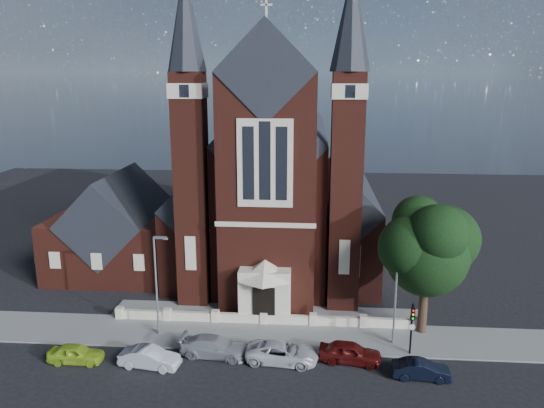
{
  "coord_description": "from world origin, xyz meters",
  "views": [
    {
      "loc": [
        3.66,
        -32.86,
        19.91
      ],
      "look_at": [
        0.24,
        12.0,
        8.74
      ],
      "focal_mm": 35.0,
      "sensor_mm": 36.0,
      "label": 1
    }
  ],
  "objects_px": {
    "street_lamp_right": "(397,287)",
    "car_white_suv": "(282,353)",
    "street_tree": "(429,250)",
    "car_dark_red": "(350,352)",
    "car_silver_b": "(214,347)",
    "car_silver_a": "(150,358)",
    "traffic_signal": "(412,323)",
    "car_lime_van": "(76,354)",
    "church": "(277,185)",
    "street_lamp_left": "(157,280)",
    "parish_hall": "(119,232)",
    "car_navy": "(421,370)"
  },
  "relations": [
    {
      "from": "church",
      "to": "car_dark_red",
      "type": "height_order",
      "value": "church"
    },
    {
      "from": "street_tree",
      "to": "car_silver_b",
      "type": "relative_size",
      "value": 2.14
    },
    {
      "from": "car_dark_red",
      "to": "car_navy",
      "type": "bearing_deg",
      "value": -103.16
    },
    {
      "from": "street_lamp_left",
      "to": "car_silver_b",
      "type": "bearing_deg",
      "value": -29.56
    },
    {
      "from": "street_tree",
      "to": "traffic_signal",
      "type": "relative_size",
      "value": 2.67
    },
    {
      "from": "street_tree",
      "to": "car_silver_a",
      "type": "distance_m",
      "value": 21.79
    },
    {
      "from": "church",
      "to": "car_white_suv",
      "type": "distance_m",
      "value": 23.41
    },
    {
      "from": "church",
      "to": "street_tree",
      "type": "bearing_deg",
      "value": -53.83
    },
    {
      "from": "street_tree",
      "to": "car_dark_red",
      "type": "distance_m",
      "value": 9.76
    },
    {
      "from": "street_lamp_right",
      "to": "car_silver_a",
      "type": "bearing_deg",
      "value": -165.4
    },
    {
      "from": "traffic_signal",
      "to": "car_white_suv",
      "type": "bearing_deg",
      "value": -170.15
    },
    {
      "from": "car_white_suv",
      "to": "car_dark_red",
      "type": "height_order",
      "value": "car_dark_red"
    },
    {
      "from": "street_tree",
      "to": "traffic_signal",
      "type": "bearing_deg",
      "value": -115.95
    },
    {
      "from": "parish_hall",
      "to": "street_tree",
      "type": "xyz_separation_m",
      "value": [
        28.6,
        -12.29,
        2.95
      ]
    },
    {
      "from": "car_silver_a",
      "to": "parish_hall",
      "type": "bearing_deg",
      "value": 32.45
    },
    {
      "from": "street_tree",
      "to": "car_white_suv",
      "type": "relative_size",
      "value": 2.09
    },
    {
      "from": "street_lamp_right",
      "to": "traffic_signal",
      "type": "relative_size",
      "value": 2.02
    },
    {
      "from": "parish_hall",
      "to": "car_navy",
      "type": "relative_size",
      "value": 3.16
    },
    {
      "from": "car_silver_a",
      "to": "traffic_signal",
      "type": "bearing_deg",
      "value": -73.47
    },
    {
      "from": "street_tree",
      "to": "car_lime_van",
      "type": "bearing_deg",
      "value": -166.62
    },
    {
      "from": "street_lamp_left",
      "to": "street_tree",
      "type": "bearing_deg",
      "value": 4.76
    },
    {
      "from": "street_lamp_left",
      "to": "traffic_signal",
      "type": "xyz_separation_m",
      "value": [
        18.91,
        -1.57,
        -2.02
      ]
    },
    {
      "from": "church",
      "to": "street_lamp_right",
      "type": "distance_m",
      "value": 21.76
    },
    {
      "from": "car_white_suv",
      "to": "car_silver_b",
      "type": "bearing_deg",
      "value": 89.7
    },
    {
      "from": "car_dark_red",
      "to": "street_lamp_left",
      "type": "bearing_deg",
      "value": 86.23
    },
    {
      "from": "car_lime_van",
      "to": "car_silver_a",
      "type": "relative_size",
      "value": 0.92
    },
    {
      "from": "parish_hall",
      "to": "car_dark_red",
      "type": "distance_m",
      "value": 28.36
    },
    {
      "from": "car_silver_b",
      "to": "street_tree",
      "type": "bearing_deg",
      "value": -67.92
    },
    {
      "from": "car_dark_red",
      "to": "church",
      "type": "bearing_deg",
      "value": 24.12
    },
    {
      "from": "car_dark_red",
      "to": "street_lamp_right",
      "type": "bearing_deg",
      "value": -43.73
    },
    {
      "from": "parish_hall",
      "to": "street_lamp_right",
      "type": "xyz_separation_m",
      "value": [
        26.09,
        -14.0,
        0.59
      ]
    },
    {
      "from": "car_silver_b",
      "to": "car_navy",
      "type": "distance_m",
      "value": 14.43
    },
    {
      "from": "car_silver_b",
      "to": "car_white_suv",
      "type": "relative_size",
      "value": 0.98
    },
    {
      "from": "street_lamp_right",
      "to": "car_silver_a",
      "type": "xyz_separation_m",
      "value": [
        -17.41,
        -4.53,
        -3.9
      ]
    },
    {
      "from": "street_lamp_right",
      "to": "car_navy",
      "type": "xyz_separation_m",
      "value": [
        1.12,
        -4.55,
        -3.96
      ]
    },
    {
      "from": "street_lamp_right",
      "to": "car_white_suv",
      "type": "xyz_separation_m",
      "value": [
        -8.28,
        -3.17,
        -3.89
      ]
    },
    {
      "from": "car_silver_a",
      "to": "car_silver_b",
      "type": "distance_m",
      "value": 4.59
    },
    {
      "from": "street_lamp_right",
      "to": "car_dark_red",
      "type": "distance_m",
      "value": 5.92
    },
    {
      "from": "parish_hall",
      "to": "car_navy",
      "type": "xyz_separation_m",
      "value": [
        27.21,
        -18.55,
        -3.37
      ]
    },
    {
      "from": "traffic_signal",
      "to": "car_silver_b",
      "type": "bearing_deg",
      "value": -175.34
    },
    {
      "from": "car_navy",
      "to": "church",
      "type": "bearing_deg",
      "value": 28.57
    },
    {
      "from": "car_silver_b",
      "to": "car_white_suv",
      "type": "bearing_deg",
      "value": -88.85
    },
    {
      "from": "car_silver_a",
      "to": "car_navy",
      "type": "bearing_deg",
      "value": -82.69
    },
    {
      "from": "street_lamp_left",
      "to": "car_white_suv",
      "type": "height_order",
      "value": "street_lamp_left"
    },
    {
      "from": "street_lamp_left",
      "to": "car_silver_b",
      "type": "distance_m",
      "value": 6.75
    },
    {
      "from": "car_silver_a",
      "to": "car_lime_van",
      "type": "bearing_deg",
      "value": 94.98
    },
    {
      "from": "church",
      "to": "car_silver_a",
      "type": "xyz_separation_m",
      "value": [
        -7.32,
        -23.48,
        -7.49
      ]
    },
    {
      "from": "parish_hall",
      "to": "car_silver_a",
      "type": "distance_m",
      "value": 20.73
    },
    {
      "from": "parish_hall",
      "to": "street_tree",
      "type": "bearing_deg",
      "value": -23.26
    },
    {
      "from": "car_lime_van",
      "to": "car_dark_red",
      "type": "xyz_separation_m",
      "value": [
        19.3,
        1.48,
        0.09
      ]
    }
  ]
}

